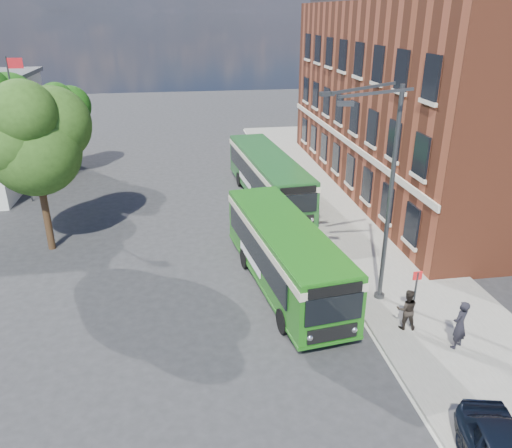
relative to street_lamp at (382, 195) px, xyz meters
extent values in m
plane|color=#2A2A2C|center=(-4.84, 2.00, -4.79)|extent=(120.00, 120.00, 0.00)
cube|color=gray|center=(2.16, 10.00, -4.72)|extent=(6.00, 48.00, 0.15)
cube|color=beige|center=(-0.89, 10.00, -4.79)|extent=(0.12, 48.00, 0.01)
cube|color=brown|center=(9.16, 14.00, 1.21)|extent=(12.00, 26.00, 12.00)
cube|color=beige|center=(3.12, 14.00, -1.19)|extent=(0.12, 26.00, 0.35)
cylinder|color=#373A3C|center=(-17.34, 15.00, -0.29)|extent=(0.10, 0.10, 9.00)
cube|color=red|center=(-16.89, 15.00, 3.81)|extent=(0.90, 0.02, 0.60)
cylinder|color=#373A3C|center=(0.36, 0.00, -4.64)|extent=(0.44, 0.44, 0.30)
cylinder|color=#373A3C|center=(0.36, 0.00, -0.29)|extent=(0.18, 0.18, 9.00)
cube|color=#373A3C|center=(-0.87, -0.60, 4.01)|extent=(2.58, 0.46, 0.37)
cube|color=#373A3C|center=(-0.87, 0.60, 4.01)|extent=(2.58, 0.46, 0.37)
cube|color=#373A3C|center=(-2.11, -1.08, 3.76)|extent=(0.55, 0.22, 0.16)
cube|color=#373A3C|center=(-2.11, 1.08, 3.76)|extent=(0.55, 0.22, 0.16)
cylinder|color=#373A3C|center=(0.76, -2.20, -3.54)|extent=(0.08, 0.08, 2.50)
cube|color=red|center=(0.76, -2.20, -2.44)|extent=(0.35, 0.04, 0.35)
cube|color=#1D6315|center=(-3.43, 1.73, -3.02)|extent=(3.79, 10.34, 2.45)
cube|color=#1D6315|center=(-3.43, 1.73, -4.29)|extent=(3.83, 10.38, 0.14)
cube|color=black|center=(-4.74, 1.86, -2.89)|extent=(1.15, 8.24, 1.10)
cube|color=black|center=(-2.20, 2.19, -2.89)|extent=(1.15, 8.24, 1.10)
cube|color=beige|center=(-3.43, 1.73, -2.19)|extent=(3.85, 10.40, 0.32)
cube|color=#1D6315|center=(-3.43, 1.73, -1.83)|extent=(3.67, 10.23, 0.12)
cube|color=black|center=(-2.78, -3.31, -2.84)|extent=(2.14, 0.36, 1.05)
cube|color=black|center=(-2.78, -3.32, -2.09)|extent=(1.99, 0.34, 0.38)
cube|color=black|center=(-2.78, -3.32, -3.84)|extent=(1.89, 0.33, 0.55)
sphere|color=silver|center=(-3.62, -3.41, -3.84)|extent=(0.26, 0.26, 0.26)
sphere|color=silver|center=(-1.94, -3.19, -3.84)|extent=(0.26, 0.26, 0.26)
cube|color=black|center=(-4.09, 6.77, -2.79)|extent=(1.99, 0.34, 0.90)
cube|color=white|center=(-4.84, 2.55, -3.64)|extent=(0.45, 3.18, 0.45)
cylinder|color=black|center=(-4.17, -1.64, -4.29)|extent=(0.41, 1.03, 1.00)
cylinder|color=black|center=(-1.85, -1.34, -4.29)|extent=(0.41, 1.03, 1.00)
cylinder|color=black|center=(-4.88, 3.81, -4.29)|extent=(0.41, 1.03, 1.00)
cylinder|color=black|center=(-2.56, 4.11, -4.29)|extent=(0.41, 1.03, 1.00)
cube|color=#1C5420|center=(-2.15, 12.88, -3.02)|extent=(3.56, 12.14, 2.45)
cube|color=#1C5420|center=(-2.15, 12.88, -4.29)|extent=(3.61, 12.18, 0.14)
cube|color=black|center=(-3.46, 13.06, -2.89)|extent=(0.99, 10.13, 1.10)
cube|color=black|center=(-0.91, 13.29, -2.89)|extent=(0.99, 10.13, 1.10)
cube|color=#F1E7C6|center=(-2.15, 12.88, -2.19)|extent=(3.63, 12.20, 0.32)
cube|color=#1C5420|center=(-2.15, 12.88, -1.83)|extent=(3.45, 12.03, 0.12)
cube|color=black|center=(-1.61, 6.89, -2.84)|extent=(2.15, 0.27, 1.05)
cube|color=black|center=(-1.61, 6.88, -2.09)|extent=(2.00, 0.26, 0.38)
cube|color=black|center=(-1.61, 6.88, -3.84)|extent=(1.90, 0.25, 0.55)
sphere|color=silver|center=(-2.46, 6.83, -3.84)|extent=(0.26, 0.26, 0.26)
sphere|color=silver|center=(-0.77, 6.98, -3.84)|extent=(0.26, 0.26, 0.26)
cube|color=black|center=(-2.69, 18.86, -2.79)|extent=(2.00, 0.26, 0.90)
cube|color=white|center=(-3.53, 13.76, -3.64)|extent=(0.33, 3.19, 0.45)
cylinder|color=black|center=(-2.94, 8.61, -4.29)|extent=(0.37, 1.02, 1.00)
cylinder|color=black|center=(-0.61, 8.82, -4.29)|extent=(0.37, 1.02, 1.00)
cylinder|color=black|center=(-3.60, 15.94, -4.29)|extent=(0.37, 1.02, 1.00)
cylinder|color=black|center=(-1.27, 16.15, -4.29)|extent=(0.37, 1.02, 1.00)
imported|color=black|center=(1.81, -3.72, -3.69)|extent=(0.83, 0.75, 1.89)
imported|color=black|center=(0.46, -2.30, -3.81)|extent=(0.93, 0.80, 1.65)
cylinder|color=#352413|center=(-14.55, 7.47, -2.94)|extent=(0.36, 0.36, 3.71)
sphere|color=#2A4D17|center=(-14.55, 7.47, 0.43)|extent=(4.38, 4.38, 4.38)
sphere|color=#2A4D17|center=(-13.71, 8.14, 1.53)|extent=(3.71, 3.71, 3.71)
sphere|color=#2A4D17|center=(-15.31, 6.88, 1.11)|extent=(3.37, 3.37, 3.37)
sphere|color=#2A4D17|center=(-14.55, 6.63, 2.37)|extent=(3.03, 3.03, 3.03)
cylinder|color=#352413|center=(-19.19, 17.09, -3.01)|extent=(0.36, 0.36, 3.56)
sphere|color=#16460E|center=(-18.38, 17.74, 1.28)|extent=(3.56, 3.56, 3.56)
cylinder|color=#352413|center=(-15.99, 20.55, -3.31)|extent=(0.36, 0.36, 2.95)
sphere|color=#15420D|center=(-15.99, 20.55, -0.63)|extent=(3.49, 3.49, 3.49)
sphere|color=#15420D|center=(-15.32, 21.08, 0.24)|extent=(2.95, 2.95, 2.95)
sphere|color=#15420D|center=(-16.59, 20.08, -0.10)|extent=(2.68, 2.68, 2.68)
sphere|color=#15420D|center=(-15.99, 19.88, 0.91)|extent=(2.41, 2.41, 2.41)
camera|label=1|loc=(-7.72, -17.32, 6.61)|focal=35.00mm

